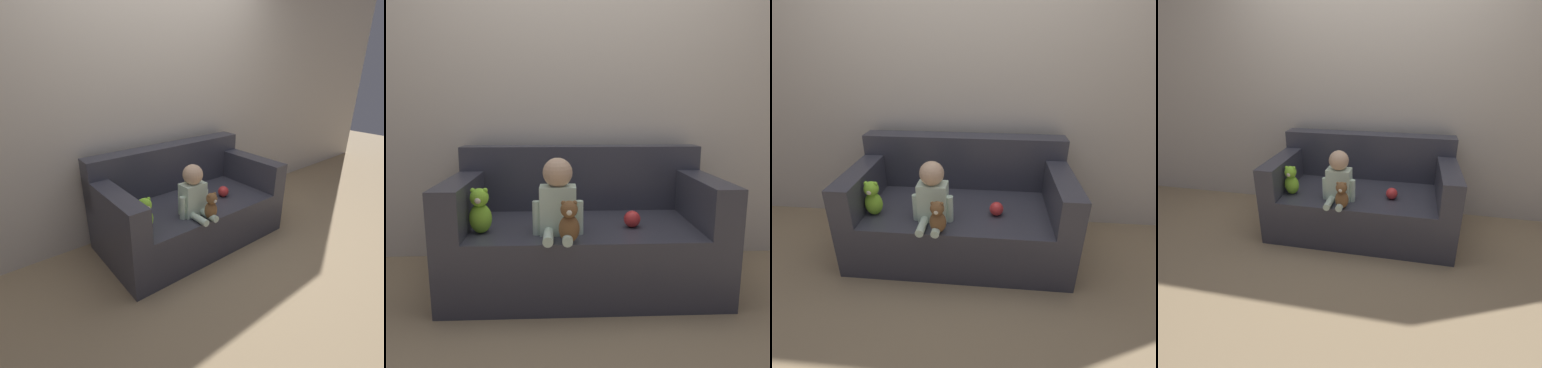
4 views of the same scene
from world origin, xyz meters
The scene contains 7 objects.
ground_plane centered at (0.00, 0.00, 0.00)m, with size 12.00×12.00×0.00m, color #9E8460.
wall_back centered at (0.00, 0.51, 1.30)m, with size 8.00×0.05×2.60m.
couch centered at (0.00, 0.06, 0.31)m, with size 1.62×0.85×0.84m.
person_baby centered at (-0.15, -0.24, 0.59)m, with size 0.28×0.31×0.42m.
teddy_bear_brown centered at (-0.10, -0.39, 0.51)m, with size 0.11×0.10×0.22m.
plush_toy_side centered at (-0.58, -0.21, 0.53)m, with size 0.12×0.12×0.26m.
toy_ball centered at (0.28, -0.14, 0.45)m, with size 0.10×0.10×0.10m.
Camera 4 is at (0.40, -2.44, 1.50)m, focal length 28.00 mm.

